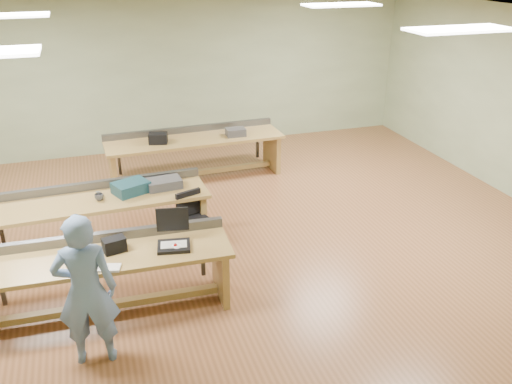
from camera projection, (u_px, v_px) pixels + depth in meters
floor at (217, 235)px, 7.86m from camera, size 10.00×10.00×0.00m
ceiling at (210, 19)px, 6.62m from camera, size 10.00×10.00×0.00m
wall_back at (166, 75)px, 10.71m from camera, size 10.00×0.04×3.00m
wall_front at (350, 310)px, 3.77m from camera, size 10.00×0.04×3.00m
fluor_panels at (210, 22)px, 6.63m from camera, size 6.20×3.50×0.03m
workbench_front at (105, 269)px, 5.99m from camera, size 2.81×0.84×0.86m
workbench_mid at (97, 211)px, 7.30m from camera, size 3.02×0.90×0.86m
workbench_back at (195, 148)px, 9.61m from camera, size 3.13×0.92×0.86m
person at (86, 291)px, 5.16m from camera, size 0.63×0.45×1.63m
laptop_base at (174, 246)px, 6.02m from camera, size 0.41×0.35×0.04m
laptop_screen at (172, 219)px, 6.04m from camera, size 0.36×0.08×0.28m
keyboard at (99, 268)px, 5.62m from camera, size 0.46×0.26×0.03m
trackball_mouse at (177, 246)px, 6.00m from camera, size 0.13×0.15×0.06m
camera_bag at (114, 245)px, 5.92m from camera, size 0.27×0.21×0.16m
task_chair at (195, 229)px, 7.36m from camera, size 0.57×0.57×0.82m
parts_bin_teal at (131, 188)px, 7.35m from camera, size 0.54×0.48×0.16m
parts_bin_grey at (164, 183)px, 7.51m from camera, size 0.50×0.34×0.13m
mug at (99, 197)px, 7.15m from camera, size 0.15×0.15×0.09m
drinks_can at (98, 195)px, 7.17m from camera, size 0.07×0.07×0.11m
storage_box_back at (158, 138)px, 9.22m from camera, size 0.35×0.29×0.18m
tray_back at (236, 132)px, 9.60m from camera, size 0.34×0.25×0.13m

